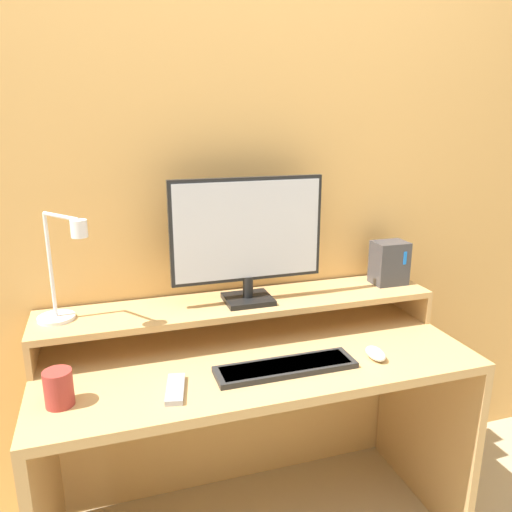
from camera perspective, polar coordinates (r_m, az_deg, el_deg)
wall_back at (r=1.80m, az=-3.12°, el=8.81°), size 6.00×0.05×2.50m
desk at (r=1.75m, az=0.07°, el=-16.84°), size 1.39×0.58×0.72m
monitor_shelf at (r=1.76m, az=-1.58°, el=-5.71°), size 1.39×0.25×0.13m
monitor at (r=1.68m, az=-0.97°, el=2.33°), size 0.53×0.14×0.43m
desk_lamp at (r=1.62m, az=-21.24°, el=-2.26°), size 0.18×0.22×0.35m
router_dock at (r=1.97m, az=14.98°, el=-0.75°), size 0.13×0.10×0.17m
keyboard at (r=1.56m, az=3.41°, el=-12.54°), size 0.44×0.12×0.02m
mouse at (r=1.67m, az=13.50°, el=-10.78°), size 0.05×0.09×0.04m
remote_control at (r=1.47m, az=-9.21°, el=-14.78°), size 0.08×0.16×0.02m
mug at (r=1.47m, az=-21.63°, el=-13.87°), size 0.08×0.08×0.10m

